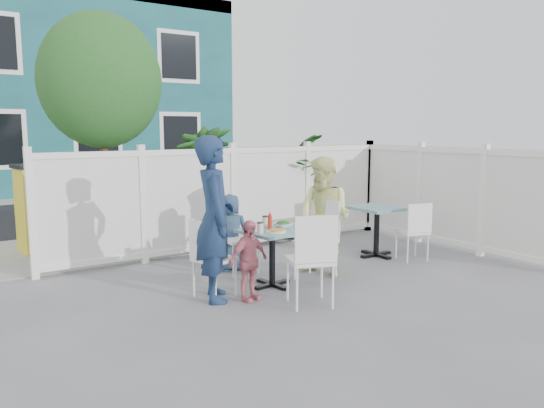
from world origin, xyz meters
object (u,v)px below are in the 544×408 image
chair_left (210,253)px  boy (230,232)px  chair_back (238,232)px  woman (325,217)px  chair_right (319,233)px  chair_near (313,253)px  main_table (272,243)px  spare_table (377,218)px  utility_cabinet (44,210)px  toddler (249,261)px  man (215,219)px

chair_left → boy: boy is taller
chair_back → woman: 1.17m
chair_right → chair_near: size_ratio=0.98×
main_table → spare_table: spare_table is taller
utility_cabinet → woman: 4.46m
chair_back → chair_near: (-0.05, -1.67, 0.05)m
main_table → spare_table: bearing=10.5°
chair_back → boy: bearing=-63.4°
spare_table → chair_back: size_ratio=0.81×
main_table → chair_near: chair_near is taller
main_table → toddler: toddler is taller
chair_left → chair_back: bearing=116.1°
chair_back → toddler: (-0.51, -1.10, -0.09)m
chair_left → main_table: bearing=71.3°
main_table → woman: 0.85m
chair_near → boy: size_ratio=0.98×
main_table → man: size_ratio=0.40×
man → boy: bearing=-16.2°
utility_cabinet → man: man is taller
utility_cabinet → chair_near: size_ratio=1.28×
chair_right → toddler: chair_right is taller
chair_right → toddler: size_ratio=1.09×
chair_left → chair_back: 1.12m
chair_back → woman: bearing=142.6°
woman → boy: bearing=-151.3°
spare_table → toddler: bearing=-165.2°
chair_left → toddler: bearing=26.2°
main_table → chair_left: chair_left is taller
main_table → chair_right: bearing=-1.7°
spare_table → woman: size_ratio=0.49×
spare_table → man: (-2.95, -0.45, 0.33)m
chair_right → man: (-1.51, -0.03, 0.34)m
chair_left → woman: woman is taller
chair_right → chair_near: 1.16m
main_table → chair_near: 0.88m
toddler → chair_near: bearing=-62.3°
boy → main_table: bearing=110.7°
man → boy: (0.74, 0.97, -0.40)m
spare_table → boy: boy is taller
chair_back → boy: boy is taller
spare_table → woman: 1.39m
chair_right → man: bearing=70.9°
utility_cabinet → chair_back: (1.89, -2.74, -0.11)m
utility_cabinet → woman: (2.73, -3.52, 0.12)m
utility_cabinet → chair_back: 3.33m
main_table → chair_back: 0.79m
main_table → man: 0.89m
chair_right → boy: boy is taller
utility_cabinet → spare_table: utility_cabinet is taller
chair_left → woman: 1.67m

